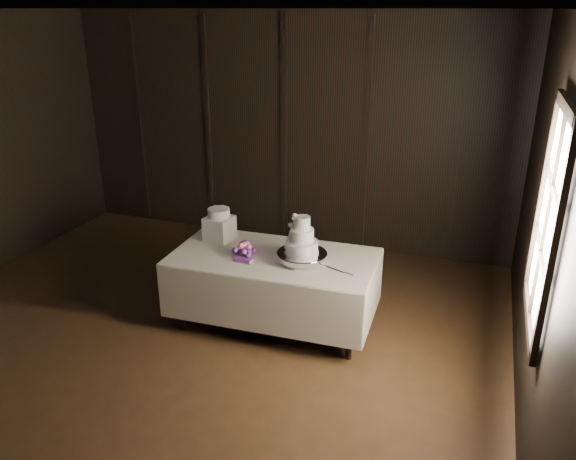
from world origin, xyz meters
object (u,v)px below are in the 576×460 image
(bouquet, at_px, (244,250))
(box_pedestal, at_px, (220,228))
(wedding_cake, at_px, (299,239))
(cake_stand, at_px, (302,257))
(display_table, at_px, (274,287))
(small_cake, at_px, (219,213))

(bouquet, height_order, box_pedestal, box_pedestal)
(wedding_cake, bearing_deg, cake_stand, 51.68)
(box_pedestal, bearing_deg, display_table, -16.03)
(cake_stand, distance_m, small_cake, 1.03)
(display_table, xyz_separation_m, small_cake, (-0.67, 0.19, 0.64))
(wedding_cake, distance_m, bouquet, 0.57)
(bouquet, xyz_separation_m, small_cake, (-0.40, 0.29, 0.23))
(display_table, xyz_separation_m, box_pedestal, (-0.67, 0.19, 0.47))
(display_table, relative_size, small_cake, 8.97)
(display_table, height_order, bouquet, bouquet)
(cake_stand, relative_size, wedding_cake, 1.33)
(cake_stand, relative_size, box_pedestal, 1.86)
(bouquet, xyz_separation_m, box_pedestal, (-0.40, 0.29, 0.06))
(display_table, xyz_separation_m, cake_stand, (0.30, -0.03, 0.39))
(display_table, relative_size, bouquet, 5.31)
(wedding_cake, relative_size, box_pedestal, 1.40)
(cake_stand, height_order, bouquet, bouquet)
(wedding_cake, xyz_separation_m, box_pedestal, (-0.95, 0.24, -0.11))
(wedding_cake, relative_size, small_cake, 1.61)
(display_table, bearing_deg, bouquet, -161.94)
(bouquet, bearing_deg, box_pedestal, 144.07)
(wedding_cake, bearing_deg, box_pedestal, -172.35)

